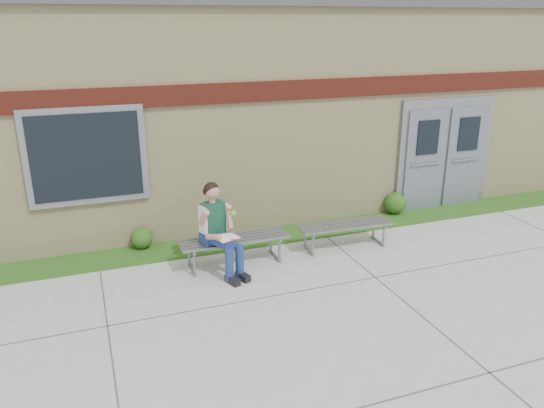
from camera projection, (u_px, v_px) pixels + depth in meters
name	position (u px, v px, depth m)	size (l,w,h in m)	color
ground	(332.00, 304.00, 7.44)	(80.00, 80.00, 0.00)	#9E9E99
grass_strip	(269.00, 236.00, 9.75)	(16.00, 0.80, 0.02)	#174813
school_building	(218.00, 98.00, 12.06)	(16.20, 6.22, 4.20)	beige
bench_left	(234.00, 244.00, 8.56)	(1.77, 0.51, 0.46)	slate
bench_right	(345.00, 229.00, 9.22)	(1.68, 0.54, 0.43)	slate
girl	(219.00, 228.00, 8.15)	(0.67, 0.94, 1.45)	navy
shrub_mid	(142.00, 238.00, 9.17)	(0.37, 0.37, 0.37)	#174813
shrub_east	(395.00, 203.00, 10.81)	(0.44, 0.44, 0.44)	#174813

